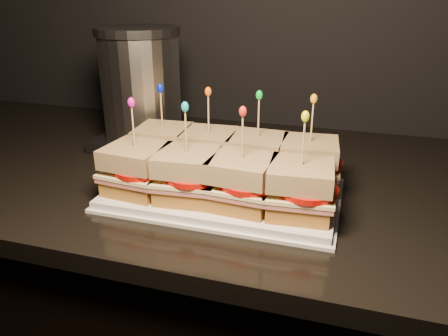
# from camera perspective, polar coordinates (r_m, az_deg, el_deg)

# --- Properties ---
(granite_slab) EXTENTS (2.63, 0.71, 0.03)m
(granite_slab) POSITION_cam_1_polar(r_m,az_deg,el_deg) (0.88, 24.68, -3.95)
(granite_slab) COLOR black
(granite_slab) RESTS_ON cabinet
(platter) EXTENTS (0.39, 0.24, 0.02)m
(platter) POSITION_cam_1_polar(r_m,az_deg,el_deg) (0.78, 0.00, -3.12)
(platter) COLOR white
(platter) RESTS_ON granite_slab
(platter_rim) EXTENTS (0.40, 0.25, 0.01)m
(platter_rim) POSITION_cam_1_polar(r_m,az_deg,el_deg) (0.78, 0.00, -3.52)
(platter_rim) COLOR white
(platter_rim) RESTS_ON granite_slab
(sandwich_0_bread_bot) EXTENTS (0.10, 0.10, 0.03)m
(sandwich_0_bread_bot) POSITION_cam_1_polar(r_m,az_deg,el_deg) (0.86, -7.80, 0.94)
(sandwich_0_bread_bot) COLOR brown
(sandwich_0_bread_bot) RESTS_ON platter
(sandwich_0_ham) EXTENTS (0.11, 0.11, 0.01)m
(sandwich_0_ham) POSITION_cam_1_polar(r_m,az_deg,el_deg) (0.86, -7.86, 1.99)
(sandwich_0_ham) COLOR #B65956
(sandwich_0_ham) RESTS_ON sandwich_0_bread_bot
(sandwich_0_cheese) EXTENTS (0.11, 0.11, 0.01)m
(sandwich_0_cheese) POSITION_cam_1_polar(r_m,az_deg,el_deg) (0.86, -7.88, 2.43)
(sandwich_0_cheese) COLOR #FAECA5
(sandwich_0_cheese) RESTS_ON sandwich_0_ham
(sandwich_0_tomato) EXTENTS (0.09, 0.09, 0.01)m
(sandwich_0_tomato) POSITION_cam_1_polar(r_m,az_deg,el_deg) (0.84, -7.33, 2.70)
(sandwich_0_tomato) COLOR red
(sandwich_0_tomato) RESTS_ON sandwich_0_cheese
(sandwich_0_bread_top) EXTENTS (0.10, 0.10, 0.03)m
(sandwich_0_bread_top) POSITION_cam_1_polar(r_m,az_deg,el_deg) (0.85, -7.99, 4.23)
(sandwich_0_bread_top) COLOR #4E2610
(sandwich_0_bread_top) RESTS_ON sandwich_0_tomato
(sandwich_0_pick) EXTENTS (0.00, 0.00, 0.09)m
(sandwich_0_pick) POSITION_cam_1_polar(r_m,az_deg,el_deg) (0.83, -8.16, 7.25)
(sandwich_0_pick) COLOR tan
(sandwich_0_pick) RESTS_ON sandwich_0_bread_top
(sandwich_0_frill) EXTENTS (0.01, 0.01, 0.02)m
(sandwich_0_frill) POSITION_cam_1_polar(r_m,az_deg,el_deg) (0.82, -8.33, 10.27)
(sandwich_0_frill) COLOR #0317DC
(sandwich_0_frill) RESTS_ON sandwich_0_pick
(sandwich_1_bread_bot) EXTENTS (0.10, 0.10, 0.03)m
(sandwich_1_bread_bot) POSITION_cam_1_polar(r_m,az_deg,el_deg) (0.83, -1.95, 0.25)
(sandwich_1_bread_bot) COLOR brown
(sandwich_1_bread_bot) RESTS_ON platter
(sandwich_1_ham) EXTENTS (0.11, 0.10, 0.01)m
(sandwich_1_ham) POSITION_cam_1_polar(r_m,az_deg,el_deg) (0.83, -1.96, 1.35)
(sandwich_1_ham) COLOR #B65956
(sandwich_1_ham) RESTS_ON sandwich_1_bread_bot
(sandwich_1_cheese) EXTENTS (0.11, 0.11, 0.01)m
(sandwich_1_cheese) POSITION_cam_1_polar(r_m,az_deg,el_deg) (0.82, -1.97, 1.80)
(sandwich_1_cheese) COLOR #FAECA5
(sandwich_1_cheese) RESTS_ON sandwich_1_ham
(sandwich_1_tomato) EXTENTS (0.09, 0.09, 0.01)m
(sandwich_1_tomato) POSITION_cam_1_polar(r_m,az_deg,el_deg) (0.81, -1.31, 2.07)
(sandwich_1_tomato) COLOR red
(sandwich_1_tomato) RESTS_ON sandwich_1_cheese
(sandwich_1_bread_top) EXTENTS (0.10, 0.10, 0.03)m
(sandwich_1_bread_top) POSITION_cam_1_polar(r_m,az_deg,el_deg) (0.81, -2.00, 3.67)
(sandwich_1_bread_top) COLOR #4E2610
(sandwich_1_bread_top) RESTS_ON sandwich_1_tomato
(sandwich_1_pick) EXTENTS (0.00, 0.00, 0.09)m
(sandwich_1_pick) POSITION_cam_1_polar(r_m,az_deg,el_deg) (0.80, -2.04, 6.81)
(sandwich_1_pick) COLOR tan
(sandwich_1_pick) RESTS_ON sandwich_1_bread_top
(sandwich_1_frill) EXTENTS (0.01, 0.01, 0.02)m
(sandwich_1_frill) POSITION_cam_1_polar(r_m,az_deg,el_deg) (0.79, -2.09, 9.96)
(sandwich_1_frill) COLOR #FD5D09
(sandwich_1_frill) RESTS_ON sandwich_1_pick
(sandwich_2_bread_bot) EXTENTS (0.10, 0.10, 0.03)m
(sandwich_2_bread_bot) POSITION_cam_1_polar(r_m,az_deg,el_deg) (0.81, 4.31, -0.48)
(sandwich_2_bread_bot) COLOR brown
(sandwich_2_bread_bot) RESTS_ON platter
(sandwich_2_ham) EXTENTS (0.11, 0.10, 0.01)m
(sandwich_2_ham) POSITION_cam_1_polar(r_m,az_deg,el_deg) (0.80, 4.34, 0.64)
(sandwich_2_ham) COLOR #B65956
(sandwich_2_ham) RESTS_ON sandwich_2_bread_bot
(sandwich_2_cheese) EXTENTS (0.11, 0.11, 0.01)m
(sandwich_2_cheese) POSITION_cam_1_polar(r_m,az_deg,el_deg) (0.80, 4.36, 1.11)
(sandwich_2_cheese) COLOR #FAECA5
(sandwich_2_cheese) RESTS_ON sandwich_2_ham
(sandwich_2_tomato) EXTENTS (0.09, 0.09, 0.01)m
(sandwich_2_tomato) POSITION_cam_1_polar(r_m,az_deg,el_deg) (0.79, 5.13, 1.37)
(sandwich_2_tomato) COLOR red
(sandwich_2_tomato) RESTS_ON sandwich_2_cheese
(sandwich_2_bread_top) EXTENTS (0.10, 0.10, 0.03)m
(sandwich_2_bread_top) POSITION_cam_1_polar(r_m,az_deg,el_deg) (0.79, 4.42, 3.02)
(sandwich_2_bread_top) COLOR #4E2610
(sandwich_2_bread_top) RESTS_ON sandwich_2_tomato
(sandwich_2_pick) EXTENTS (0.00, 0.00, 0.09)m
(sandwich_2_pick) POSITION_cam_1_polar(r_m,az_deg,el_deg) (0.78, 4.52, 6.25)
(sandwich_2_pick) COLOR tan
(sandwich_2_pick) RESTS_ON sandwich_2_bread_top
(sandwich_2_frill) EXTENTS (0.01, 0.01, 0.02)m
(sandwich_2_frill) POSITION_cam_1_polar(r_m,az_deg,el_deg) (0.76, 4.62, 9.48)
(sandwich_2_frill) COLOR green
(sandwich_2_frill) RESTS_ON sandwich_2_pick
(sandwich_3_bread_bot) EXTENTS (0.10, 0.10, 0.03)m
(sandwich_3_bread_bot) POSITION_cam_1_polar(r_m,az_deg,el_deg) (0.80, 10.85, -1.24)
(sandwich_3_bread_bot) COLOR brown
(sandwich_3_bread_bot) RESTS_ON platter
(sandwich_3_ham) EXTENTS (0.11, 0.11, 0.01)m
(sandwich_3_ham) POSITION_cam_1_polar(r_m,az_deg,el_deg) (0.79, 10.94, -0.11)
(sandwich_3_ham) COLOR #B65956
(sandwich_3_ham) RESTS_ON sandwich_3_bread_bot
(sandwich_3_cheese) EXTENTS (0.11, 0.11, 0.01)m
(sandwich_3_cheese) POSITION_cam_1_polar(r_m,az_deg,el_deg) (0.79, 10.98, 0.36)
(sandwich_3_cheese) COLOR #FAECA5
(sandwich_3_cheese) RESTS_ON sandwich_3_ham
(sandwich_3_tomato) EXTENTS (0.09, 0.09, 0.01)m
(sandwich_3_tomato) POSITION_cam_1_polar(r_m,az_deg,el_deg) (0.78, 11.84, 0.62)
(sandwich_3_tomato) COLOR red
(sandwich_3_tomato) RESTS_ON sandwich_3_cheese
(sandwich_3_bread_top) EXTENTS (0.10, 0.10, 0.03)m
(sandwich_3_bread_top) POSITION_cam_1_polar(r_m,az_deg,el_deg) (0.78, 11.13, 2.30)
(sandwich_3_bread_top) COLOR #4E2610
(sandwich_3_bread_top) RESTS_ON sandwich_3_tomato
(sandwich_3_pick) EXTENTS (0.00, 0.00, 0.09)m
(sandwich_3_pick) POSITION_cam_1_polar(r_m,az_deg,el_deg) (0.76, 11.39, 5.57)
(sandwich_3_pick) COLOR tan
(sandwich_3_pick) RESTS_ON sandwich_3_bread_top
(sandwich_3_frill) EXTENTS (0.01, 0.01, 0.02)m
(sandwich_3_frill) POSITION_cam_1_polar(r_m,az_deg,el_deg) (0.75, 11.66, 8.85)
(sandwich_3_frill) COLOR orange
(sandwich_3_frill) RESTS_ON sandwich_3_pick
(sandwich_4_bread_bot) EXTENTS (0.10, 0.10, 0.03)m
(sandwich_4_bread_bot) POSITION_cam_1_polar(r_m,az_deg,el_deg) (0.77, -11.18, -2.00)
(sandwich_4_bread_bot) COLOR brown
(sandwich_4_bread_bot) RESTS_ON platter
(sandwich_4_ham) EXTENTS (0.11, 0.11, 0.01)m
(sandwich_4_ham) POSITION_cam_1_polar(r_m,az_deg,el_deg) (0.77, -11.27, -0.84)
(sandwich_4_ham) COLOR #B65956
(sandwich_4_ham) RESTS_ON sandwich_4_bread_bot
(sandwich_4_cheese) EXTENTS (0.11, 0.11, 0.01)m
(sandwich_4_cheese) POSITION_cam_1_polar(r_m,az_deg,el_deg) (0.76, -11.31, -0.35)
(sandwich_4_cheese) COLOR #FAECA5
(sandwich_4_cheese) RESTS_ON sandwich_4_ham
(sandwich_4_tomato) EXTENTS (0.09, 0.09, 0.01)m
(sandwich_4_tomato) POSITION_cam_1_polar(r_m,az_deg,el_deg) (0.75, -10.75, -0.10)
(sandwich_4_tomato) COLOR red
(sandwich_4_tomato) RESTS_ON sandwich_4_cheese
(sandwich_4_bread_top) EXTENTS (0.10, 0.10, 0.03)m
(sandwich_4_bread_top) POSITION_cam_1_polar(r_m,az_deg,el_deg) (0.75, -11.47, 1.63)
(sandwich_4_bread_top) COLOR #4E2610
(sandwich_4_bread_top) RESTS_ON sandwich_4_tomato
(sandwich_4_pick) EXTENTS (0.00, 0.00, 0.09)m
(sandwich_4_pick) POSITION_cam_1_polar(r_m,az_deg,el_deg) (0.74, -11.75, 4.99)
(sandwich_4_pick) COLOR tan
(sandwich_4_pick) RESTS_ON sandwich_4_bread_top
(sandwich_4_frill) EXTENTS (0.01, 0.01, 0.02)m
(sandwich_4_frill) POSITION_cam_1_polar(r_m,az_deg,el_deg) (0.73, -12.03, 8.37)
(sandwich_4_frill) COLOR #D610A0
(sandwich_4_frill) RESTS_ON sandwich_4_pick
(sandwich_5_bread_bot) EXTENTS (0.10, 0.10, 0.03)m
(sandwich_5_bread_bot) POSITION_cam_1_polar(r_m,az_deg,el_deg) (0.74, -4.74, -2.91)
(sandwich_5_bread_bot) COLOR brown
(sandwich_5_bread_bot) RESTS_ON platter
(sandwich_5_ham) EXTENTS (0.11, 0.11, 0.01)m
(sandwich_5_ham) POSITION_cam_1_polar(r_m,az_deg,el_deg) (0.73, -4.78, -1.70)
(sandwich_5_ham) COLOR #B65956
(sandwich_5_ham) RESTS_ON sandwich_5_bread_bot
(sandwich_5_cheese) EXTENTS (0.11, 0.11, 0.01)m
(sandwich_5_cheese) POSITION_cam_1_polar(r_m,az_deg,el_deg) (0.73, -4.80, -1.20)
(sandwich_5_cheese) COLOR #FAECA5
(sandwich_5_cheese) RESTS_ON sandwich_5_ham
(sandwich_5_tomato) EXTENTS (0.09, 0.09, 0.01)m
(sandwich_5_tomato) POSITION_cam_1_polar(r_m,az_deg,el_deg) (0.71, -4.10, -0.95)
(sandwich_5_tomato) COLOR red
(sandwich_5_tomato) RESTS_ON sandwich_5_cheese
(sandwich_5_bread_top) EXTENTS (0.10, 0.10, 0.03)m
(sandwich_5_bread_top) POSITION_cam_1_polar(r_m,az_deg,el_deg) (0.72, -4.87, 0.88)
(sandwich_5_bread_top) COLOR #4E2610
(sandwich_5_bread_top) RESTS_ON sandwich_5_tomato
(sandwich_5_pick) EXTENTS (0.00, 0.00, 0.09)m
(sandwich_5_pick) POSITION_cam_1_polar(r_m,az_deg,el_deg) (0.70, -5.00, 4.41)
(sandwich_5_pick) COLOR tan
(sandwich_5_pick) RESTS_ON sandwich_5_bread_top
(sandwich_5_frill) EXTENTS (0.01, 0.01, 0.02)m
(sandwich_5_frill) POSITION_cam_1_polar(r_m,az_deg,el_deg) (0.69, -5.12, 7.97)
(sandwich_5_frill) COLOR #11A1C3
(sandwich_5_frill) RESTS_ON sandwich_5_pick
(sandwich_6_bread_bot) EXTENTS (0.10, 0.10, 0.03)m
(sandwich_6_bread_bot) POSITION_cam_1_polar(r_m,az_deg,el_deg) (0.71, 2.29, -3.86)
(sandwich_6_bread_bot) COLOR brown
(sandwich_6_bread_bot) RESTS_ON platter
(sandwich_6_ham) EXTENTS (0.11, 0.11, 0.01)m
(sandwich_6_ham) POSITION_cam_1_polar(r_m,az_deg,el_deg) (0.70, 2.31, -2.62)
(sandwich_6_ham) COLOR #B65956
(sandwich_6_ham) RESTS_ON sandwich_6_bread_bot
(sandwich_6_cheese) EXTENTS (0.11, 0.11, 0.01)m
(sandwich_6_cheese) POSITION_cam_1_polar(r_m,az_deg,el_deg) (0.70, 2.32, -2.10)
(sandwich_6_cheese) COLOR #FAECA5
(sandwich_6_cheese) RESTS_ON sandwich_6_ham
(sandwich_6_tomato) EXTENTS (0.09, 0.09, 0.01)m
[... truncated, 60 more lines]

